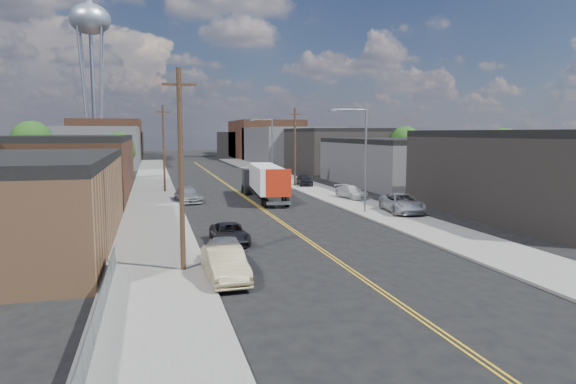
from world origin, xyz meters
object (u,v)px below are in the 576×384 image
car_left_a (227,254)px  car_ahead_truck (274,185)px  car_left_c (230,234)px  car_right_lot_c (304,180)px  water_tower (90,25)px  car_right_lot_b (351,192)px  car_left_d (188,195)px  car_left_b (225,264)px  car_right_lot_a (402,203)px  semi_truck (263,180)px

car_left_a → car_ahead_truck: 35.07m
car_left_c → car_right_lot_c: bearing=65.2°
water_tower → car_left_a: bearing=-80.9°
car_right_lot_b → car_ahead_truck: 11.37m
car_left_c → car_left_d: car_left_d is taller
car_left_a → car_ahead_truck: bearing=74.4°
water_tower → car_right_lot_b: size_ratio=8.31×
car_left_b → car_right_lot_b: 30.73m
car_right_lot_a → car_left_b: bearing=-129.5°
car_left_d → car_right_lot_b: car_left_d is taller
semi_truck → car_left_c: bearing=-102.5°
car_left_b → car_right_lot_a: car_right_lot_a is taller
car_right_lot_a → car_ahead_truck: 20.84m
semi_truck → car_left_d: semi_truck is taller
semi_truck → car_left_b: (-7.90, -28.35, -1.26)m
car_left_c → car_left_d: bearing=93.2°
car_left_a → car_left_c: bearing=81.9°
car_right_lot_c → car_left_b: bearing=-106.2°
car_left_d → car_ahead_truck: car_left_d is taller
car_right_lot_a → car_ahead_truck: (-6.49, 19.80, -0.31)m
car_right_lot_b → car_right_lot_c: (-1.05, 13.43, 0.06)m
car_left_a → car_right_lot_c: 40.24m
semi_truck → car_right_lot_a: semi_truck is taller
car_left_b → car_left_c: 8.12m
water_tower → car_ahead_truck: bearing=-68.4°
car_left_c → car_left_d: 20.09m
car_left_c → car_ahead_truck: size_ratio=0.98×
car_left_b → car_right_lot_b: bearing=55.1°
car_right_lot_a → car_ahead_truck: car_right_lot_a is taller
car_right_lot_c → water_tower: bearing=122.0°
car_ahead_truck → car_right_lot_b: bearing=-60.3°
car_left_c → car_right_lot_a: car_right_lot_a is taller
water_tower → car_right_lot_c: 76.19m
water_tower → car_left_b: (15.60, -102.00, -29.85)m
car_right_lot_b → car_right_lot_c: 13.47m
car_right_lot_a → car_ahead_truck: size_ratio=1.25×
car_left_c → car_ahead_truck: 29.05m
water_tower → car_left_c: size_ratio=8.09×
water_tower → car_right_lot_a: 97.00m
water_tower → car_ahead_truck: (26.36, -66.50, -30.00)m
car_left_c → car_right_lot_a: 17.63m
semi_truck → car_right_lot_b: size_ratio=3.15×
car_right_lot_b → car_right_lot_c: car_right_lot_c is taller
car_right_lot_a → car_left_d: bearing=152.3°
car_left_a → car_ahead_truck: size_ratio=1.02×
car_right_lot_b → car_ahead_truck: size_ratio=0.96×
car_left_a → car_right_lot_c: (15.28, 37.23, 0.04)m
car_left_a → car_right_lot_a: 21.75m
car_left_d → car_right_lot_a: car_right_lot_a is taller
water_tower → car_ahead_truck: water_tower is taller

